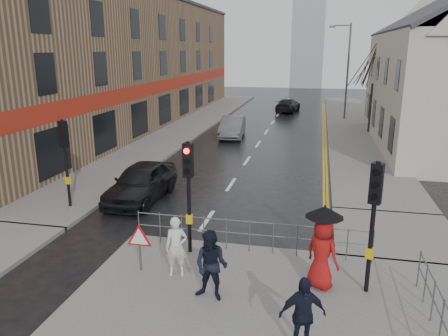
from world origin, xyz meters
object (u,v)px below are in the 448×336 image
at_px(pedestrian_with_umbrella, 323,245).
at_px(pedestrian_d, 302,315).
at_px(pedestrian_b, 211,266).
at_px(car_mid, 232,127).
at_px(pedestrian_a, 176,247).
at_px(car_parked, 141,182).

height_order(pedestrian_with_umbrella, pedestrian_d, pedestrian_with_umbrella).
bearing_deg(pedestrian_b, pedestrian_with_umbrella, 32.32).
height_order(pedestrian_with_umbrella, car_mid, pedestrian_with_umbrella).
bearing_deg(pedestrian_b, pedestrian_a, 150.86).
bearing_deg(pedestrian_d, pedestrian_with_umbrella, 62.35).
bearing_deg(pedestrian_with_umbrella, pedestrian_a, -177.34).
relative_size(pedestrian_with_umbrella, car_mid, 0.50).
height_order(pedestrian_a, pedestrian_d, pedestrian_d).
height_order(pedestrian_with_umbrella, car_parked, pedestrian_with_umbrella).
xyz_separation_m(pedestrian_b, car_mid, (-3.56, 20.61, -0.30)).
height_order(pedestrian_b, car_mid, pedestrian_b).
distance_m(pedestrian_b, pedestrian_with_umbrella, 2.85).
bearing_deg(pedestrian_b, car_mid, 108.88).
relative_size(pedestrian_a, car_mid, 0.37).
distance_m(pedestrian_d, car_parked, 10.78).
bearing_deg(pedestrian_a, car_parked, 107.37).
distance_m(pedestrian_a, car_mid, 19.81).
xyz_separation_m(pedestrian_b, pedestrian_d, (2.23, -1.49, -0.06)).
bearing_deg(car_parked, pedestrian_with_umbrella, -36.08).
bearing_deg(pedestrian_with_umbrella, pedestrian_b, -156.75).
relative_size(pedestrian_a, pedestrian_with_umbrella, 0.74).
xyz_separation_m(pedestrian_a, car_parked, (-3.45, 5.86, -0.19)).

